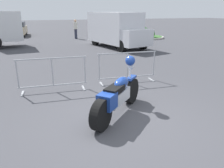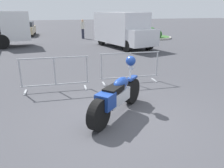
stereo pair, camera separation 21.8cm
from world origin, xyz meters
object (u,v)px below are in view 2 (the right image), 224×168
(motorcycle, at_px, (117,95))
(delivery_van, at_px, (122,29))
(crowd_barrier_near, at_px, (55,74))
(pedestrian, at_px, (83,28))
(parked_car_tan, at_px, (26,29))
(crowd_barrier_far, at_px, (130,67))

(motorcycle, distance_m, delivery_van, 10.50)
(crowd_barrier_near, height_order, pedestrian, pedestrian)
(crowd_barrier_near, relative_size, parked_car_tan, 0.51)
(delivery_van, bearing_deg, parked_car_tan, -159.12)
(motorcycle, distance_m, pedestrian, 15.59)
(crowd_barrier_near, height_order, delivery_van, delivery_van)
(delivery_van, bearing_deg, motorcycle, -34.06)
(crowd_barrier_near, distance_m, parked_car_tan, 17.64)
(motorcycle, relative_size, crowd_barrier_near, 0.89)
(motorcycle, height_order, crowd_barrier_near, motorcycle)
(motorcycle, xyz_separation_m, delivery_van, (3.88, 9.72, 0.74))
(crowd_barrier_far, bearing_deg, parked_car_tan, 102.69)
(crowd_barrier_near, bearing_deg, motorcycle, -60.11)
(motorcycle, xyz_separation_m, pedestrian, (2.29, 15.42, 0.42))
(motorcycle, bearing_deg, crowd_barrier_near, 77.69)
(crowd_barrier_near, distance_m, delivery_van, 9.14)
(motorcycle, distance_m, parked_car_tan, 19.97)
(delivery_van, bearing_deg, pedestrian, -176.61)
(crowd_barrier_far, xyz_separation_m, parked_car_tan, (-3.96, 17.58, 0.14))
(parked_car_tan, distance_m, pedestrian, 6.63)
(motorcycle, height_order, pedestrian, pedestrian)
(motorcycle, distance_m, crowd_barrier_far, 2.54)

